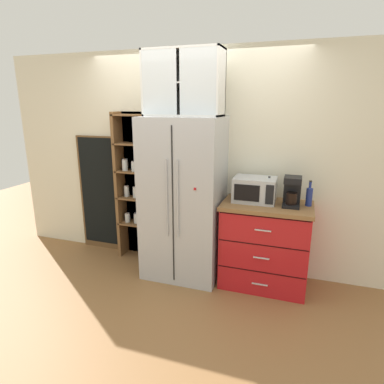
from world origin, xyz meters
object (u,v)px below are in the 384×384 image
bottle_cobalt (309,195)px  bottle_clear (268,191)px  refrigerator (184,199)px  mug_navy (268,200)px  coffee_maker (292,191)px  chalkboard_menu (100,194)px  microwave (255,190)px

bottle_cobalt → bottle_clear: bearing=-177.5°
refrigerator → mug_navy: refrigerator is taller
bottle_cobalt → bottle_clear: size_ratio=0.94×
coffee_maker → chalkboard_menu: bearing=174.2°
bottle_cobalt → microwave: bearing=-178.3°
refrigerator → bottle_clear: refrigerator is taller
mug_navy → bottle_cobalt: (0.40, 0.08, 0.07)m
bottle_clear → chalkboard_menu: size_ratio=0.18×
mug_navy → bottle_cobalt: size_ratio=0.46×
microwave → chalkboard_menu: bearing=174.3°
refrigerator → bottle_cobalt: bearing=4.6°
microwave → refrigerator: bearing=-173.4°
mug_navy → coffee_maker: bearing=5.4°
mug_navy → bottle_clear: (-0.00, 0.06, 0.08)m
chalkboard_menu → coffee_maker: bearing=-5.8°
microwave → mug_navy: (0.15, -0.06, -0.09)m
refrigerator → chalkboard_menu: refrigerator is taller
refrigerator → chalkboard_menu: 1.34m
bottle_cobalt → bottle_clear: 0.41m
bottle_cobalt → chalkboard_menu: chalkboard_menu is taller
microwave → chalkboard_menu: (-2.08, 0.21, -0.28)m
refrigerator → coffee_maker: (1.16, 0.05, 0.18)m
coffee_maker → microwave: bearing=173.7°
coffee_maker → mug_navy: size_ratio=2.53×
refrigerator → chalkboard_menu: bearing=167.1°
mug_navy → chalkboard_menu: (-2.22, 0.27, -0.20)m
refrigerator → coffee_maker: bearing=2.4°
coffee_maker → bottle_cobalt: 0.18m
refrigerator → microwave: refrigerator is taller
bottle_clear → chalkboard_menu: (-2.22, 0.21, -0.28)m
microwave → chalkboard_menu: chalkboard_menu is taller
microwave → bottle_cobalt: 0.55m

